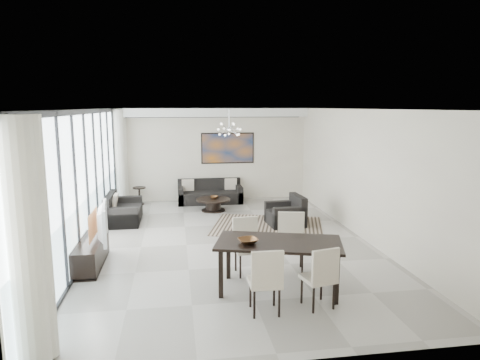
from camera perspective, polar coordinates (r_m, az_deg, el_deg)
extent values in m
cube|color=#A8A39B|center=(9.48, -1.29, -8.31)|extent=(6.00, 9.00, 0.02)
cube|color=white|center=(9.01, -1.36, 9.37)|extent=(6.00, 9.00, 0.02)
cube|color=beige|center=(13.56, -3.76, 3.39)|extent=(6.00, 0.02, 2.90)
cube|color=beige|center=(4.84, 5.59, -8.40)|extent=(6.00, 0.02, 2.90)
cube|color=beige|center=(9.97, 15.99, 0.72)|extent=(0.02, 9.00, 2.90)
cube|color=white|center=(9.25, -19.96, -0.18)|extent=(0.01, 8.95, 2.85)
cube|color=black|center=(9.12, -20.23, 8.53)|extent=(0.04, 8.95, 0.10)
cube|color=black|center=(9.58, -19.22, -8.57)|extent=(0.04, 8.95, 0.06)
cube|color=black|center=(5.47, -27.63, -7.36)|extent=(0.04, 0.05, 2.88)
cube|color=black|center=(6.38, -24.77, -4.78)|extent=(0.04, 0.05, 2.88)
cube|color=black|center=(7.32, -22.64, -2.85)|extent=(0.04, 0.05, 2.88)
cube|color=black|center=(8.28, -21.01, -1.35)|extent=(0.04, 0.05, 2.88)
cube|color=black|center=(9.24, -19.72, -0.17)|extent=(0.04, 0.05, 2.88)
cube|color=black|center=(10.21, -18.67, 0.79)|extent=(0.04, 0.05, 2.88)
cube|color=black|center=(11.19, -17.80, 1.58)|extent=(0.04, 0.05, 2.88)
cube|color=black|center=(12.17, -17.08, 2.24)|extent=(0.04, 0.05, 2.88)
cube|color=black|center=(13.15, -16.46, 2.81)|extent=(0.04, 0.05, 2.88)
cylinder|color=silver|center=(5.28, -26.71, -7.85)|extent=(0.36, 0.36, 2.85)
cylinder|color=silver|center=(13.28, -15.77, 2.91)|extent=(0.36, 0.36, 2.85)
cube|color=white|center=(13.29, -3.75, 8.97)|extent=(5.98, 0.40, 0.26)
cube|color=#B05E18|center=(13.57, -1.65, 4.26)|extent=(1.68, 0.04, 0.98)
cylinder|color=silver|center=(11.54, -1.46, 8.14)|extent=(0.02, 0.02, 0.55)
sphere|color=silver|center=(11.55, -1.46, 6.78)|extent=(0.12, 0.12, 0.12)
cube|color=black|center=(10.79, 3.73, -6.11)|extent=(3.14, 2.71, 0.01)
cylinder|color=black|center=(12.26, -3.59, -2.62)|extent=(0.98, 0.98, 0.04)
cylinder|color=black|center=(12.30, -3.58, -3.41)|extent=(0.43, 0.43, 0.30)
cylinder|color=black|center=(12.33, -3.57, -4.03)|extent=(0.69, 0.69, 0.03)
imported|color=brown|center=(12.28, -3.46, -2.33)|extent=(0.25, 0.25, 0.07)
cube|color=black|center=(13.29, -4.00, -2.29)|extent=(1.97, 0.81, 0.36)
cube|color=black|center=(13.54, -4.14, -0.53)|extent=(1.97, 0.16, 0.36)
cube|color=black|center=(13.24, -7.92, -2.06)|extent=(0.16, 0.81, 0.52)
cube|color=black|center=(13.38, -0.14, -1.84)|extent=(0.16, 0.81, 0.52)
cube|color=black|center=(11.50, -15.20, -4.51)|extent=(0.83, 1.48, 0.37)
cube|color=black|center=(11.46, -16.94, -2.74)|extent=(0.17, 1.48, 0.37)
cube|color=black|center=(10.84, -15.60, -4.93)|extent=(0.83, 0.17, 0.54)
cube|color=black|center=(12.11, -14.87, -3.37)|extent=(0.83, 0.17, 0.54)
cube|color=black|center=(10.86, 6.04, -5.03)|extent=(0.91, 0.96, 0.38)
cube|color=black|center=(10.89, 7.75, -3.00)|extent=(0.24, 0.90, 0.38)
cube|color=black|center=(11.17, 5.43, -4.16)|extent=(0.86, 0.24, 0.54)
cube|color=black|center=(10.51, 6.70, -5.07)|extent=(0.86, 0.24, 0.54)
cylinder|color=black|center=(13.34, -13.30, -1.01)|extent=(0.39, 0.39, 0.04)
cylinder|color=black|center=(13.39, -13.25, -2.12)|extent=(0.06, 0.06, 0.49)
cylinder|color=black|center=(13.44, -13.21, -3.12)|extent=(0.27, 0.27, 0.03)
cube|color=black|center=(8.58, -19.27, -9.23)|extent=(0.44, 1.55, 0.49)
imported|color=gray|center=(8.40, -18.39, -5.44)|extent=(0.31, 1.18, 0.67)
cube|color=black|center=(6.93, 5.21, -8.33)|extent=(2.18, 1.50, 0.04)
cube|color=black|center=(6.80, -2.59, -12.38)|extent=(0.07, 0.07, 0.78)
cube|color=black|center=(7.51, -1.57, -10.18)|extent=(0.07, 0.07, 0.78)
cube|color=black|center=(6.75, 12.72, -12.81)|extent=(0.07, 0.07, 0.78)
cube|color=black|center=(7.46, 12.17, -10.55)|extent=(0.07, 0.07, 0.78)
cube|color=beige|center=(6.34, 3.31, -13.45)|extent=(0.47, 0.47, 0.06)
cube|color=beige|center=(6.06, 3.69, -11.94)|extent=(0.46, 0.06, 0.56)
cylinder|color=black|center=(6.57, 1.41, -14.88)|extent=(0.04, 0.04, 0.43)
cylinder|color=black|center=(6.31, 5.26, -16.00)|extent=(0.04, 0.04, 0.43)
cube|color=beige|center=(6.61, 10.36, -12.79)|extent=(0.52, 0.52, 0.06)
cube|color=beige|center=(6.37, 11.34, -11.32)|extent=(0.44, 0.14, 0.53)
cylinder|color=black|center=(6.75, 8.24, -14.37)|extent=(0.04, 0.04, 0.41)
cylinder|color=black|center=(6.65, 12.39, -14.88)|extent=(0.04, 0.04, 0.41)
cube|color=beige|center=(7.68, 1.04, -9.20)|extent=(0.49, 0.49, 0.06)
cube|color=beige|center=(7.79, 0.68, -6.94)|extent=(0.46, 0.09, 0.56)
cylinder|color=black|center=(7.65, 2.70, -11.23)|extent=(0.04, 0.04, 0.43)
cylinder|color=black|center=(7.89, -0.57, -10.56)|extent=(0.04, 0.04, 0.43)
cube|color=beige|center=(7.85, 6.86, -8.64)|extent=(0.57, 0.57, 0.06)
cube|color=beige|center=(7.97, 6.82, -6.31)|extent=(0.48, 0.15, 0.59)
cylinder|color=black|center=(7.78, 8.31, -10.88)|extent=(0.04, 0.04, 0.45)
cylinder|color=black|center=(8.11, 5.40, -9.94)|extent=(0.04, 0.04, 0.45)
imported|color=brown|center=(6.80, 1.05, -8.12)|extent=(0.37, 0.37, 0.08)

